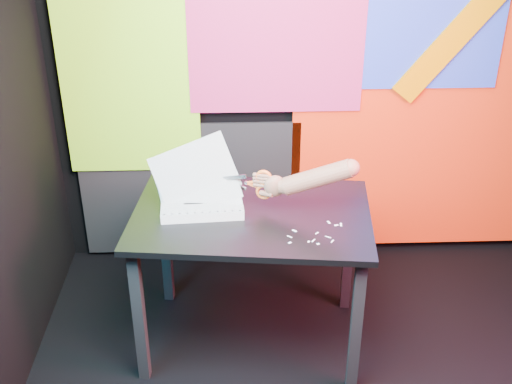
{
  "coord_description": "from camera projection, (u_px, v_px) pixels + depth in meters",
  "views": [
    {
      "loc": [
        -0.49,
        -1.93,
        2.24
      ],
      "look_at": [
        -0.39,
        0.64,
        0.87
      ],
      "focal_mm": 45.0,
      "sensor_mm": 36.0,
      "label": 1
    }
  ],
  "objects": [
    {
      "name": "paper_clippings",
      "position": [
        318.0,
        233.0,
        2.83
      ],
      "size": [
        0.26,
        0.2,
        0.0
      ],
      "color": "white",
      "rests_on": "work_table"
    },
    {
      "name": "backdrop",
      "position": [
        330.0,
        109.0,
        3.61
      ],
      "size": [
        2.88,
        0.05,
        2.08
      ],
      "color": "red",
      "rests_on": "ground"
    },
    {
      "name": "hand_forearm",
      "position": [
        310.0,
        179.0,
        2.89
      ],
      "size": [
        0.46,
        0.18,
        0.23
      ],
      "rotation": [
        0.0,
        0.0,
        -0.29
      ],
      "color": "brown",
      "rests_on": "work_table"
    },
    {
      "name": "work_table",
      "position": [
        252.0,
        231.0,
        3.03
      ],
      "size": [
        1.18,
        0.85,
        0.75
      ],
      "rotation": [
        0.0,
        0.0,
        -0.11
      ],
      "color": "#272727",
      "rests_on": "ground"
    },
    {
      "name": "printout_stack",
      "position": [
        201.0,
        201.0,
        3.02
      ],
      "size": [
        0.45,
        0.3,
        0.36
      ],
      "rotation": [
        0.0,
        0.0,
        0.06
      ],
      "color": "silver",
      "rests_on": "work_table"
    },
    {
      "name": "room",
      "position": [
        380.0,
        153.0,
        2.14
      ],
      "size": [
        3.01,
        3.01,
        2.71
      ],
      "color": "black",
      "rests_on": "ground"
    },
    {
      "name": "scissors",
      "position": [
        260.0,
        184.0,
        2.97
      ],
      "size": [
        0.26,
        0.09,
        0.15
      ],
      "rotation": [
        0.0,
        0.0,
        -0.29
      ],
      "color": "#ACADAE",
      "rests_on": "printout_stack"
    }
  ]
}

